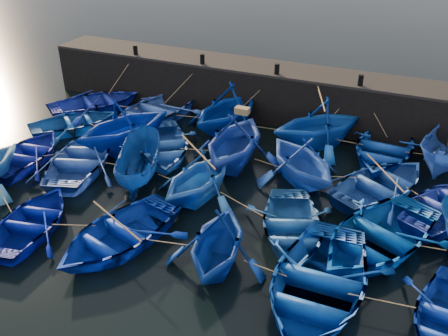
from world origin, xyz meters
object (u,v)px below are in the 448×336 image
at_px(wooden_crate, 242,111).
at_px(boat_8, 162,146).
at_px(boat_0, 95,102).
at_px(boat_13, 27,154).

bearing_deg(wooden_crate, boat_8, -173.67).
xyz_separation_m(boat_0, wooden_crate, (9.45, -2.60, 2.15)).
bearing_deg(boat_8, wooden_crate, -26.24).
bearing_deg(boat_0, boat_8, -169.97).
relative_size(boat_8, boat_13, 1.12).
bearing_deg(wooden_crate, boat_0, 164.60).
relative_size(boat_0, boat_8, 1.00).
distance_m(boat_13, wooden_crate, 9.57).
relative_size(boat_8, wooden_crate, 8.50).
distance_m(boat_8, wooden_crate, 4.24).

